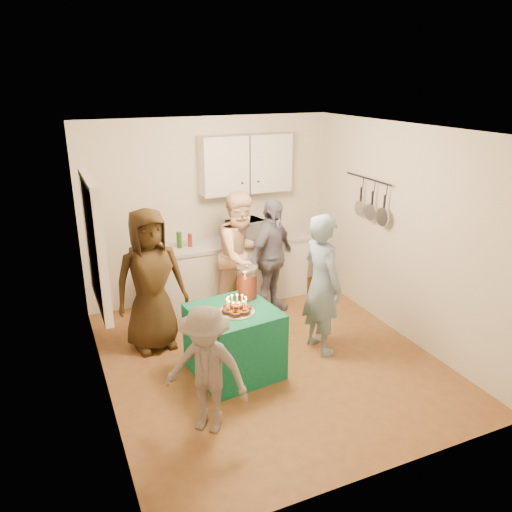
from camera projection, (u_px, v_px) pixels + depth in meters
name	position (u px, v px, depth m)	size (l,w,h in m)	color
floor	(268.00, 358.00, 5.82)	(4.00, 4.00, 0.00)	brown
ceiling	(270.00, 129.00, 4.94)	(4.00, 4.00, 0.00)	white
back_wall	(210.00, 210.00, 7.11)	(3.60, 3.60, 0.00)	silver
left_wall	(96.00, 278.00, 4.70)	(4.00, 4.00, 0.00)	silver
right_wall	(403.00, 233.00, 6.06)	(4.00, 4.00, 0.00)	silver
window_night	(93.00, 244.00, 4.89)	(0.04, 1.00, 1.20)	black
counter	(231.00, 272.00, 7.22)	(2.20, 0.58, 0.86)	white
countertop	(231.00, 242.00, 7.06)	(2.24, 0.62, 0.05)	beige
upper_cabinet	(246.00, 164.00, 6.95)	(1.30, 0.30, 0.80)	white
pot_rack	(365.00, 198.00, 6.53)	(0.12, 1.00, 0.60)	black
microwave	(245.00, 230.00, 7.09)	(0.49, 0.33, 0.27)	white
party_table	(234.00, 341.00, 5.43)	(0.85, 0.85, 0.76)	#0F6645
donut_cake	(237.00, 305.00, 5.20)	(0.38, 0.38, 0.18)	#381C0C
punch_jar	(247.00, 283.00, 5.54)	(0.22, 0.22, 0.34)	red
man_birthday	(322.00, 284.00, 5.75)	(0.61, 0.40, 1.68)	#7B9BB3
woman_back_left	(150.00, 280.00, 5.80)	(0.84, 0.55, 1.72)	brown
woman_back_center	(242.00, 256.00, 6.59)	(0.84, 0.66, 1.73)	#FFB185
woman_back_right	(271.00, 257.00, 6.74)	(0.93, 0.39, 1.59)	black
child_near_left	(206.00, 370.00, 4.45)	(0.80, 0.46, 1.24)	#5E524B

